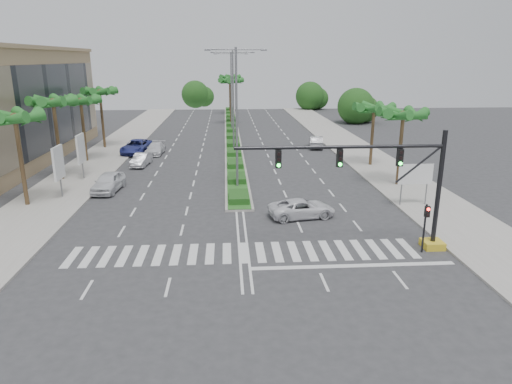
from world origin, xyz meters
TOP-DOWN VIEW (x-y plane):
  - ground at (0.00, 0.00)m, footprint 160.00×160.00m
  - footpath_right at (15.20, 20.00)m, footprint 6.00×120.00m
  - footpath_left at (-15.20, 20.00)m, footprint 6.00×120.00m
  - median at (0.00, 45.00)m, footprint 2.20×75.00m
  - median_grass at (0.00, 45.00)m, footprint 1.80×75.00m
  - signal_gantry at (9.27, -0.00)m, footprint 12.60×1.20m
  - pedestrian_signal at (10.60, -0.68)m, footprint 0.28×0.36m
  - direction_sign at (13.50, 7.99)m, footprint 2.70×0.11m
  - billboard_near at (-14.50, 12.00)m, footprint 0.18×2.10m
  - billboard_far at (-14.50, 18.00)m, footprint 0.18×2.10m
  - palm_left_near at (-16.50, 10.00)m, footprint 4.57×4.68m
  - palm_left_mid at (-16.50, 18.00)m, footprint 4.57×4.68m
  - palm_left_far at (-16.50, 26.00)m, footprint 4.57×4.68m
  - palm_left_end at (-16.50, 34.00)m, footprint 4.57×4.68m
  - palm_right_near at (14.50, 14.00)m, footprint 4.57×4.68m
  - palm_right_far at (14.50, 22.00)m, footprint 4.57×4.68m
  - palm_median_a at (0.00, 55.00)m, footprint 4.57×4.68m
  - palm_median_b at (0.00, 70.00)m, footprint 4.57×4.68m
  - streetlight_near at (0.00, 14.00)m, footprint 5.10×0.25m
  - streetlight_mid at (0.00, 30.00)m, footprint 5.10×0.25m
  - streetlight_far at (0.00, 46.00)m, footprint 5.10×0.25m
  - car_parked_a at (-11.17, 13.85)m, footprint 2.38×4.98m
  - car_parked_b at (-10.06, 23.61)m, footprint 1.85×4.20m
  - car_parked_c at (-11.80, 30.43)m, footprint 3.41×6.21m
  - car_parked_d at (-9.44, 29.86)m, footprint 2.17×4.75m
  - car_crossing at (4.46, 6.06)m, footprint 5.15×3.07m
  - car_right at (10.63, 32.63)m, footprint 2.24×4.83m

SIDE VIEW (x-z plane):
  - ground at x=0.00m, z-range 0.00..0.00m
  - footpath_right at x=15.20m, z-range 0.00..0.15m
  - footpath_left at x=-15.20m, z-range 0.00..0.15m
  - median at x=0.00m, z-range 0.00..0.20m
  - median_grass at x=0.00m, z-range 0.20..0.24m
  - car_parked_b at x=-10.06m, z-range 0.00..1.34m
  - car_crossing at x=4.46m, z-range 0.00..1.34m
  - car_parked_d at x=-9.44m, z-range 0.00..1.35m
  - car_right at x=10.63m, z-range 0.00..1.53m
  - car_parked_a at x=-11.17m, z-range 0.00..1.64m
  - car_parked_c at x=-11.80m, z-range 0.00..1.65m
  - pedestrian_signal at x=10.60m, z-range 0.54..3.54m
  - direction_sign at x=13.50m, z-range 0.75..4.15m
  - billboard_near at x=-14.50m, z-range 0.79..5.14m
  - billboard_far at x=-14.50m, z-range 0.79..5.14m
  - signal_gantry at x=9.27m, z-range -0.14..7.06m
  - palm_right_far at x=14.50m, z-range 2.54..9.29m
  - palm_right_near at x=14.50m, z-range 2.68..9.73m
  - palm_left_far at x=-16.50m, z-range 2.82..10.17m
  - palm_left_near at x=-16.50m, z-range 2.91..10.46m
  - streetlight_near at x=0.00m, z-range 0.81..12.81m
  - streetlight_mid at x=0.00m, z-range 0.81..12.81m
  - streetlight_far at x=0.00m, z-range 0.81..12.81m
  - palm_left_end at x=-16.50m, z-range 3.01..10.76m
  - palm_left_mid at x=-16.50m, z-range 3.10..11.05m
  - palm_median_a at x=0.00m, z-range 3.15..11.20m
  - palm_median_b at x=0.00m, z-range 3.15..11.20m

